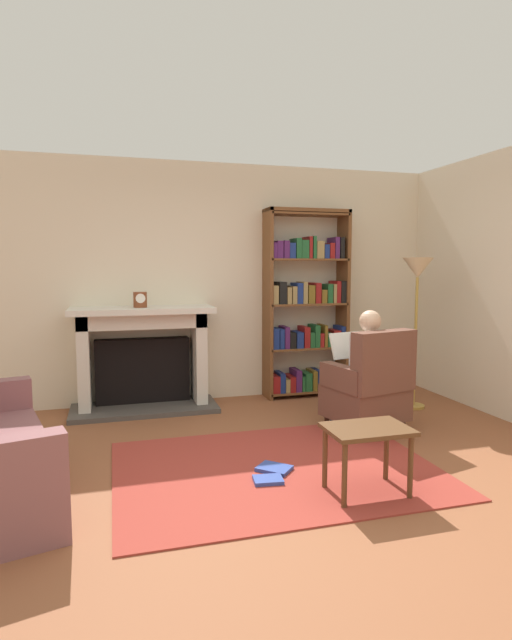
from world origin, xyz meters
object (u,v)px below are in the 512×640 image
at_px(fireplace, 143,355).
at_px(mantel_clock, 140,300).
at_px(armchair_reading, 370,387).
at_px(seated_reader, 362,364).
at_px(bookshelf, 306,308).
at_px(floor_lamp, 417,281).
at_px(side_table, 367,438).

distance_m(fireplace, mantel_clock, 0.61).
xyz_separation_m(armchair_reading, seated_reader, (-0.03, 0.11, 0.20)).
xyz_separation_m(fireplace, seated_reader, (1.94, -1.29, 0.04)).
bearing_deg(bookshelf, floor_lamp, -41.11).
bearing_deg(mantel_clock, bookshelf, 4.04).
height_order(fireplace, armchair_reading, fireplace).
height_order(seated_reader, side_table, seated_reader).
relative_size(armchair_reading, floor_lamp, 0.59).
relative_size(fireplace, mantel_clock, 9.50).
xyz_separation_m(mantel_clock, bookshelf, (1.92, 0.14, -0.14)).
bearing_deg(floor_lamp, mantel_clock, 166.54).
bearing_deg(armchair_reading, bookshelf, -100.65).
distance_m(mantel_clock, seated_reader, 2.36).
bearing_deg(fireplace, armchair_reading, -35.42).
xyz_separation_m(side_table, floor_lamp, (1.52, 1.78, 0.99)).
relative_size(side_table, floor_lamp, 0.34).
bearing_deg(seated_reader, floor_lamp, -164.30).
bearing_deg(bookshelf, seated_reader, -88.13).
distance_m(fireplace, armchair_reading, 2.42).
distance_m(seated_reader, floor_lamp, 1.28).
relative_size(armchair_reading, seated_reader, 0.85).
relative_size(fireplace, bookshelf, 0.70).
bearing_deg(bookshelf, side_table, -102.53).
height_order(mantel_clock, bookshelf, bookshelf).
bearing_deg(fireplace, bookshelf, 1.01).
relative_size(seated_reader, side_table, 2.04).
xyz_separation_m(bookshelf, seated_reader, (0.04, -1.32, -0.43)).
height_order(armchair_reading, seated_reader, seated_reader).
bearing_deg(side_table, bookshelf, 77.47).
height_order(fireplace, side_table, fireplace).
distance_m(fireplace, floor_lamp, 3.05).
height_order(armchair_reading, side_table, armchair_reading).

